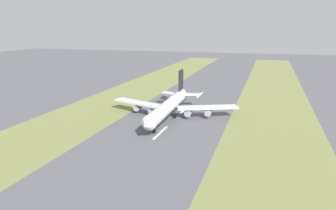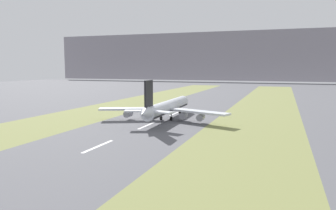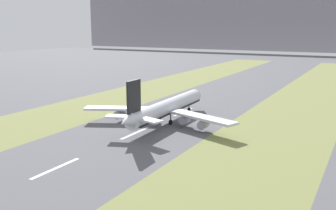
{
  "view_description": "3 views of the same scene",
  "coord_description": "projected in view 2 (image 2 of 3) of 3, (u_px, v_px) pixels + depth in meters",
  "views": [
    {
      "loc": [
        -41.12,
        146.24,
        43.07
      ],
      "look_at": [
        2.84,
        3.95,
        7.0
      ],
      "focal_mm": 35.0,
      "sensor_mm": 36.0,
      "label": 1
    },
    {
      "loc": [
        56.16,
        -146.35,
        25.71
      ],
      "look_at": [
        2.84,
        3.95,
        7.0
      ],
      "focal_mm": 35.0,
      "sensor_mm": 36.0,
      "label": 2
    },
    {
      "loc": [
        74.22,
        -131.2,
        38.19
      ],
      "look_at": [
        2.84,
        3.95,
        7.0
      ],
      "focal_mm": 42.0,
      "sensor_mm": 36.0,
      "label": 3
    }
  ],
  "objects": [
    {
      "name": "centreline_dash_mid",
      "position": [
        147.0,
        126.0,
        143.61
      ],
      "size": [
        1.2,
        18.0,
        0.01
      ],
      "primitive_type": "cube",
      "color": "silver",
      "rests_on": "ground"
    },
    {
      "name": "grass_median_east",
      "position": [
        255.0,
        126.0,
        143.69
      ],
      "size": [
        40.0,
        600.0,
        0.01
      ],
      "primitive_type": "cube",
      "color": "olive",
      "rests_on": "ground"
    },
    {
      "name": "centreline_dash_near",
      "position": [
        98.0,
        146.0,
        106.17
      ],
      "size": [
        1.2,
        18.0,
        0.01
      ],
      "primitive_type": "cube",
      "color": "silver",
      "rests_on": "ground"
    },
    {
      "name": "mountain_ridge",
      "position": [
        255.0,
        57.0,
        640.12
      ],
      "size": [
        800.0,
        120.0,
        90.04
      ],
      "primitive_type": "cube",
      "color": "gray",
      "rests_on": "ground"
    },
    {
      "name": "grass_median_west",
      "position": [
        81.0,
        115.0,
        173.58
      ],
      "size": [
        40.0,
        600.0,
        0.01
      ],
      "primitive_type": "cube",
      "color": "olive",
      "rests_on": "ground"
    },
    {
      "name": "centreline_dash_far",
      "position": [
        175.0,
        113.0,
        181.05
      ],
      "size": [
        1.2,
        18.0,
        0.01
      ],
      "primitive_type": "cube",
      "color": "silver",
      "rests_on": "ground"
    },
    {
      "name": "airplane_main_jet",
      "position": [
        167.0,
        107.0,
        158.89
      ],
      "size": [
        64.11,
        67.13,
        20.2
      ],
      "color": "silver",
      "rests_on": "ground"
    },
    {
      "name": "ground_plane",
      "position": [
        160.0,
        120.0,
        158.64
      ],
      "size": [
        800.0,
        800.0,
        0.0
      ],
      "primitive_type": "plane",
      "color": "#56565B"
    }
  ]
}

